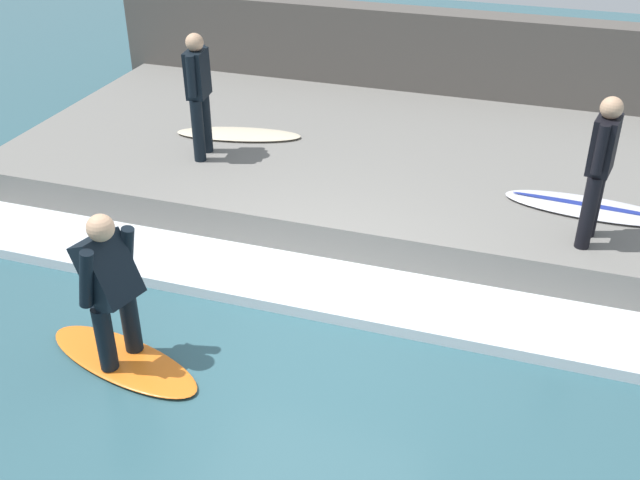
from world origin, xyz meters
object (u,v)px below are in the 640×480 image
object	(u,v)px
surfboard_riding	(123,360)
surfer_waiting_near	(600,163)
surfboard_waiting_near	(590,208)
surfer_waiting_far	(199,89)
surfer_riding	(110,283)
surfboard_waiting_far	(239,134)

from	to	relation	value
surfboard_riding	surfer_waiting_near	world-z (taller)	surfer_waiting_near
surfboard_waiting_near	surfer_waiting_far	world-z (taller)	surfer_waiting_far
surfer_riding	surfer_waiting_near	world-z (taller)	surfer_waiting_near
surfer_riding	surfboard_riding	bearing A→B (deg)	180.00
surfboard_waiting_far	surfboard_waiting_near	bearing A→B (deg)	-99.06
surfer_riding	surfboard_waiting_near	xyz separation A→B (m)	(3.36, -3.89, -0.34)
surfer_riding	surfer_waiting_far	size ratio (longest dim) A/B	0.94
surfer_waiting_near	surfer_riding	bearing A→B (deg)	124.68
surfer_waiting_near	surfboard_waiting_near	xyz separation A→B (m)	(0.70, -0.04, -0.83)
surfboard_waiting_near	surfboard_waiting_far	bearing A→B (deg)	80.94
surfer_waiting_far	surfer_riding	bearing A→B (deg)	-167.00
surfer_waiting_near	surfboard_waiting_near	bearing A→B (deg)	-3.44
surfer_riding	surfer_waiting_far	xyz separation A→B (m)	(3.36, 0.78, 0.50)
surfboard_riding	surfboard_waiting_near	size ratio (longest dim) A/B	0.94
surfer_riding	surfboard_waiting_far	world-z (taller)	surfer_riding
surfboard_waiting_near	surfer_waiting_far	xyz separation A→B (m)	(0.00, 4.66, 0.84)
surfer_riding	surfboard_waiting_far	xyz separation A→B (m)	(4.08, 0.61, -0.34)
surfboard_waiting_far	surfboard_riding	bearing A→B (deg)	-171.47
surfboard_riding	surfboard_waiting_far	distance (m)	4.15
surfer_riding	surfer_waiting_near	distance (m)	4.70
surfboard_waiting_near	surfer_waiting_far	bearing A→B (deg)	89.97
surfer_waiting_near	surfboard_waiting_near	world-z (taller)	surfer_waiting_near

